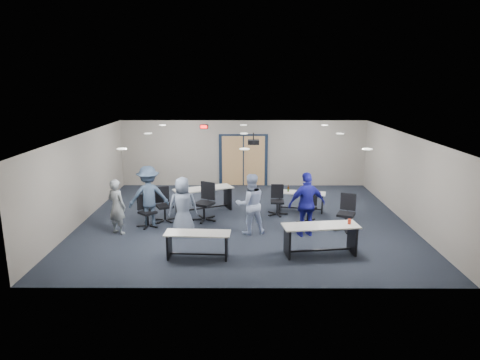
{
  "coord_description": "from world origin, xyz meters",
  "views": [
    {
      "loc": [
        -0.07,
        -12.81,
        4.34
      ],
      "look_at": [
        -0.12,
        -0.3,
        1.37
      ],
      "focal_mm": 32.0,
      "sensor_mm": 36.0,
      "label": 1
    }
  ],
  "objects_px": {
    "table_front_right": "(321,234)",
    "person_gray": "(117,207)",
    "table_back_right": "(301,198)",
    "table_front_left": "(198,240)",
    "person_plaid": "(183,206)",
    "person_back": "(149,196)",
    "chair_back_c": "(277,200)",
    "chair_back_d": "(308,207)",
    "person_navy": "(307,204)",
    "person_lightblue": "(250,204)",
    "chair_back_b": "(204,202)",
    "chair_loose_right": "(346,213)",
    "chair_loose_left": "(147,211)",
    "table_back_left": "(204,196)",
    "chair_back_a": "(165,205)"
  },
  "relations": [
    {
      "from": "table_front_left",
      "to": "person_lightblue",
      "type": "relative_size",
      "value": 0.94
    },
    {
      "from": "chair_loose_right",
      "to": "person_back",
      "type": "bearing_deg",
      "value": -160.22
    },
    {
      "from": "table_front_left",
      "to": "table_front_right",
      "type": "height_order",
      "value": "table_front_right"
    },
    {
      "from": "chair_back_c",
      "to": "person_lightblue",
      "type": "relative_size",
      "value": 0.56
    },
    {
      "from": "chair_back_a",
      "to": "person_plaid",
      "type": "height_order",
      "value": "person_plaid"
    },
    {
      "from": "person_plaid",
      "to": "chair_back_d",
      "type": "bearing_deg",
      "value": -174.98
    },
    {
      "from": "person_lightblue",
      "to": "person_navy",
      "type": "bearing_deg",
      "value": 159.65
    },
    {
      "from": "table_front_left",
      "to": "chair_back_d",
      "type": "bearing_deg",
      "value": 43.29
    },
    {
      "from": "chair_back_d",
      "to": "table_front_left",
      "type": "bearing_deg",
      "value": -109.61
    },
    {
      "from": "person_lightblue",
      "to": "table_front_right",
      "type": "bearing_deg",
      "value": 124.98
    },
    {
      "from": "person_lightblue",
      "to": "chair_loose_left",
      "type": "bearing_deg",
      "value": -23.56
    },
    {
      "from": "table_back_right",
      "to": "chair_back_d",
      "type": "bearing_deg",
      "value": -75.04
    },
    {
      "from": "chair_back_d",
      "to": "person_navy",
      "type": "height_order",
      "value": "person_navy"
    },
    {
      "from": "person_plaid",
      "to": "person_back",
      "type": "xyz_separation_m",
      "value": [
        -1.13,
        0.79,
        0.08
      ]
    },
    {
      "from": "chair_back_b",
      "to": "person_lightblue",
      "type": "height_order",
      "value": "person_lightblue"
    },
    {
      "from": "table_front_left",
      "to": "chair_back_a",
      "type": "height_order",
      "value": "chair_back_a"
    },
    {
      "from": "person_gray",
      "to": "person_plaid",
      "type": "height_order",
      "value": "person_plaid"
    },
    {
      "from": "table_back_left",
      "to": "chair_back_a",
      "type": "bearing_deg",
      "value": -162.54
    },
    {
      "from": "table_back_right",
      "to": "person_lightblue",
      "type": "xyz_separation_m",
      "value": [
        -1.74,
        -2.14,
        0.43
      ]
    },
    {
      "from": "table_front_right",
      "to": "chair_loose_right",
      "type": "xyz_separation_m",
      "value": [
        1.06,
        1.74,
        0.0
      ]
    },
    {
      "from": "chair_loose_left",
      "to": "person_plaid",
      "type": "distance_m",
      "value": 1.37
    },
    {
      "from": "table_front_right",
      "to": "person_navy",
      "type": "distance_m",
      "value": 1.4
    },
    {
      "from": "table_back_left",
      "to": "table_back_right",
      "type": "distance_m",
      "value": 3.27
    },
    {
      "from": "chair_back_c",
      "to": "person_plaid",
      "type": "xyz_separation_m",
      "value": [
        -2.82,
        -1.81,
        0.35
      ]
    },
    {
      "from": "chair_back_c",
      "to": "chair_back_d",
      "type": "bearing_deg",
      "value": -38.21
    },
    {
      "from": "table_front_right",
      "to": "person_plaid",
      "type": "relative_size",
      "value": 1.18
    },
    {
      "from": "person_plaid",
      "to": "person_navy",
      "type": "distance_m",
      "value": 3.48
    },
    {
      "from": "table_front_left",
      "to": "chair_back_b",
      "type": "distance_m",
      "value": 2.87
    },
    {
      "from": "chair_back_c",
      "to": "person_plaid",
      "type": "relative_size",
      "value": 0.58
    },
    {
      "from": "table_front_left",
      "to": "person_back",
      "type": "bearing_deg",
      "value": 128.04
    },
    {
      "from": "table_front_left",
      "to": "chair_loose_right",
      "type": "relative_size",
      "value": 1.53
    },
    {
      "from": "table_back_right",
      "to": "chair_back_b",
      "type": "relative_size",
      "value": 1.4
    },
    {
      "from": "chair_back_c",
      "to": "chair_loose_left",
      "type": "bearing_deg",
      "value": -160.88
    },
    {
      "from": "chair_back_c",
      "to": "table_back_right",
      "type": "bearing_deg",
      "value": 31.11
    },
    {
      "from": "table_front_left",
      "to": "person_navy",
      "type": "height_order",
      "value": "person_navy"
    },
    {
      "from": "chair_back_b",
      "to": "chair_loose_left",
      "type": "height_order",
      "value": "chair_back_b"
    },
    {
      "from": "chair_loose_right",
      "to": "person_plaid",
      "type": "distance_m",
      "value": 4.72
    },
    {
      "from": "chair_back_a",
      "to": "chair_back_d",
      "type": "relative_size",
      "value": 1.07
    },
    {
      "from": "table_front_right",
      "to": "person_gray",
      "type": "height_order",
      "value": "person_gray"
    },
    {
      "from": "table_front_right",
      "to": "table_back_left",
      "type": "bearing_deg",
      "value": 124.72
    },
    {
      "from": "chair_back_a",
      "to": "chair_back_b",
      "type": "xyz_separation_m",
      "value": [
        1.22,
        0.06,
        0.07
      ]
    },
    {
      "from": "chair_back_b",
      "to": "person_plaid",
      "type": "xyz_separation_m",
      "value": [
        -0.48,
        -1.24,
        0.24
      ]
    },
    {
      "from": "chair_back_d",
      "to": "chair_loose_left",
      "type": "relative_size",
      "value": 1.01
    },
    {
      "from": "chair_loose_left",
      "to": "chair_back_d",
      "type": "bearing_deg",
      "value": -40.82
    },
    {
      "from": "table_front_left",
      "to": "chair_back_a",
      "type": "bearing_deg",
      "value": 117.87
    },
    {
      "from": "table_back_right",
      "to": "table_front_left",
      "type": "bearing_deg",
      "value": -115.83
    },
    {
      "from": "table_front_right",
      "to": "chair_back_d",
      "type": "relative_size",
      "value": 2.0
    },
    {
      "from": "person_gray",
      "to": "person_plaid",
      "type": "bearing_deg",
      "value": -154.96
    },
    {
      "from": "table_front_left",
      "to": "person_back",
      "type": "relative_size",
      "value": 0.9
    },
    {
      "from": "person_back",
      "to": "chair_loose_right",
      "type": "bearing_deg",
      "value": 160.12
    }
  ]
}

